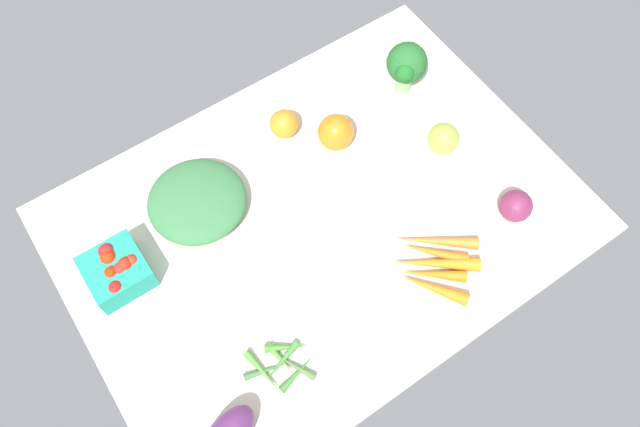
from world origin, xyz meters
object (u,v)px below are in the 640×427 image
(carrot_bunch, at_px, (435,263))
(heirloom_tomato_green, at_px, (443,139))
(broccoli_head, at_px, (407,64))
(leafy_greens_clump, at_px, (197,201))
(heirloom_tomato_orange, at_px, (284,124))
(berry_basket, at_px, (117,271))
(red_onion_center, at_px, (516,206))
(okra_pile, at_px, (281,364))
(bell_pepper_orange, at_px, (336,132))

(carrot_bunch, bearing_deg, heirloom_tomato_green, 47.85)
(broccoli_head, height_order, leafy_greens_clump, broccoli_head)
(heirloom_tomato_orange, bearing_deg, carrot_bunch, -80.66)
(leafy_greens_clump, height_order, carrot_bunch, leafy_greens_clump)
(berry_basket, bearing_deg, red_onion_center, -24.12)
(red_onion_center, xyz_separation_m, berry_basket, (-0.74, 0.33, 0.00))
(heirloom_tomato_orange, distance_m, carrot_bunch, 0.45)
(red_onion_center, distance_m, okra_pile, 0.57)
(berry_basket, bearing_deg, carrot_bunch, -31.98)
(heirloom_tomato_green, distance_m, carrot_bunch, 0.29)
(leafy_greens_clump, bearing_deg, broccoli_head, 0.92)
(carrot_bunch, bearing_deg, leafy_greens_clump, 130.48)
(carrot_bunch, height_order, bell_pepper_orange, bell_pepper_orange)
(heirloom_tomato_orange, bearing_deg, red_onion_center, -57.40)
(heirloom_tomato_orange, xyz_separation_m, berry_basket, (-0.46, -0.11, 0.00))
(heirloom_tomato_orange, height_order, berry_basket, berry_basket)
(okra_pile, distance_m, bell_pepper_orange, 0.51)
(red_onion_center, bearing_deg, leafy_greens_clump, 144.51)
(heirloom_tomato_green, height_order, okra_pile, heirloom_tomato_green)
(berry_basket, bearing_deg, leafy_greens_clump, 13.80)
(red_onion_center, height_order, okra_pile, red_onion_center)
(berry_basket, distance_m, bell_pepper_orange, 0.54)
(heirloom_tomato_green, bearing_deg, leafy_greens_clump, 161.82)
(heirloom_tomato_orange, height_order, leafy_greens_clump, heirloom_tomato_orange)
(red_onion_center, bearing_deg, berry_basket, 155.88)
(red_onion_center, bearing_deg, carrot_bunch, 179.96)
(okra_pile, xyz_separation_m, carrot_bunch, (0.36, -0.01, 0.01))
(broccoli_head, bearing_deg, leafy_greens_clump, -179.08)
(berry_basket, xyz_separation_m, carrot_bunch, (0.53, -0.33, -0.02))
(red_onion_center, relative_size, leafy_greens_clump, 0.33)
(bell_pepper_orange, bearing_deg, broccoli_head, 9.58)
(berry_basket, bearing_deg, okra_pile, -62.68)
(heirloom_tomato_orange, bearing_deg, okra_pile, -123.59)
(heirloom_tomato_orange, xyz_separation_m, heirloom_tomato_green, (0.26, -0.23, 0.00))
(heirloom_tomato_green, xyz_separation_m, berry_basket, (-0.72, 0.12, -0.00))
(bell_pepper_orange, bearing_deg, leafy_greens_clump, 175.20)
(berry_basket, height_order, bell_pepper_orange, bell_pepper_orange)
(leafy_greens_clump, distance_m, berry_basket, 0.21)
(leafy_greens_clump, bearing_deg, heirloom_tomato_green, -18.18)
(heirloom_tomato_orange, distance_m, okra_pile, 0.52)
(broccoli_head, distance_m, red_onion_center, 0.39)
(heirloom_tomato_orange, relative_size, okra_pile, 0.47)
(broccoli_head, xyz_separation_m, bell_pepper_orange, (-0.22, -0.04, -0.04))
(carrot_bunch, xyz_separation_m, bell_pepper_orange, (0.01, 0.35, 0.03))
(broccoli_head, height_order, heirloom_tomato_orange, broccoli_head)
(broccoli_head, height_order, bell_pepper_orange, broccoli_head)
(heirloom_tomato_green, relative_size, berry_basket, 0.61)
(leafy_greens_clump, height_order, berry_basket, berry_basket)
(heirloom_tomato_green, xyz_separation_m, bell_pepper_orange, (-0.19, 0.14, 0.01))
(bell_pepper_orange, bearing_deg, carrot_bunch, -90.89)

